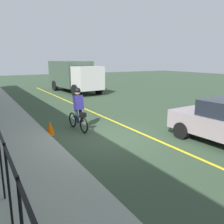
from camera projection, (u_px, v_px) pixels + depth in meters
ground_plane at (105, 139)px, 8.97m from camera, size 80.00×80.00×0.00m
lane_line_centre at (139, 132)px, 9.76m from camera, size 36.00×0.12×0.01m
sidewalk at (9, 155)px, 7.28m from camera, size 40.00×3.20×0.15m
cyclist_lead at (78, 109)px, 9.87m from camera, size 1.71×0.39×1.83m
box_truck_background at (74, 75)px, 21.47m from camera, size 6.86×2.93×2.78m
traffic_cone_near at (50, 128)px, 9.41m from camera, size 0.36×0.36×0.57m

